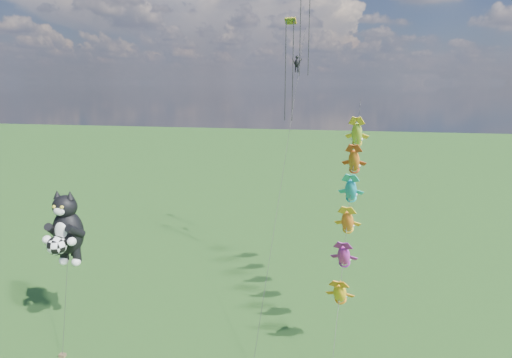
# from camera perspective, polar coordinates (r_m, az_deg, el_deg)

# --- Properties ---
(cat_kite_rig) EXTENTS (2.55, 4.19, 10.77)m
(cat_kite_rig) POSITION_cam_1_polar(r_m,az_deg,el_deg) (32.55, -24.01, -6.06)
(cat_kite_rig) COLOR brown
(cat_kite_rig) RESTS_ON ground
(fish_windsock_rig) EXTENTS (2.10, 15.89, 16.63)m
(fish_windsock_rig) POSITION_cam_1_polar(r_m,az_deg,el_deg) (31.30, 12.32, -3.51)
(fish_windsock_rig) COLOR brown
(fish_windsock_rig) RESTS_ON ground
(parafoil_rig) EXTENTS (2.27, 17.54, 26.00)m
(parafoil_rig) POSITION_cam_1_polar(r_m,az_deg,el_deg) (38.37, 5.41, 16.05)
(parafoil_rig) COLOR brown
(parafoil_rig) RESTS_ON ground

